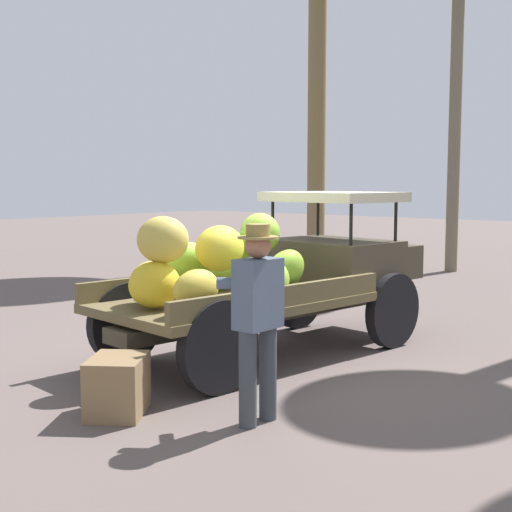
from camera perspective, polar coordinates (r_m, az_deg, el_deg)
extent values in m
plane|color=#60534E|center=(8.49, 1.09, -7.83)|extent=(60.00, 60.00, 0.00)
cube|color=#403929|center=(8.29, 0.50, -4.58)|extent=(4.02, 0.90, 0.16)
cylinder|color=black|center=(9.87, 3.34, -3.18)|extent=(0.93, 0.24, 0.92)
cylinder|color=black|center=(8.87, 10.92, -4.32)|extent=(0.93, 0.24, 0.92)
cylinder|color=black|center=(8.09, -10.42, -5.30)|extent=(0.93, 0.24, 0.92)
cylinder|color=black|center=(6.83, -3.02, -7.30)|extent=(0.93, 0.24, 0.92)
cube|color=brown|center=(7.96, -1.83, -3.71)|extent=(3.18, 2.05, 0.10)
cube|color=brown|center=(8.54, -5.40, -1.98)|extent=(2.99, 0.42, 0.22)
cube|color=brown|center=(7.36, 2.31, -3.24)|extent=(2.99, 0.42, 0.22)
cube|color=#403929|center=(9.12, 6.17, -0.44)|extent=(1.27, 1.64, 0.55)
cube|color=#403929|center=(9.83, 9.57, -0.35)|extent=(0.82, 1.14, 0.44)
cylinder|color=black|center=(9.83, 5.00, 3.25)|extent=(0.04, 0.04, 0.55)
cylinder|color=black|center=(9.03, 11.15, 2.92)|extent=(0.04, 0.04, 0.55)
cylinder|color=black|center=(9.19, 1.35, 3.08)|extent=(0.04, 0.04, 0.55)
cylinder|color=black|center=(8.33, 7.63, 2.73)|extent=(0.04, 0.04, 0.55)
cube|color=#C0BA9B|center=(9.07, 6.23, 4.75)|extent=(1.39, 1.65, 0.12)
ellipsoid|color=gold|center=(6.91, -4.80, -2.62)|extent=(0.54, 0.41, 0.44)
ellipsoid|color=#A8C741|center=(8.62, -1.31, 0.44)|extent=(0.78, 0.63, 0.42)
ellipsoid|color=#92BE3B|center=(7.48, 0.88, -1.92)|extent=(0.68, 0.73, 0.62)
ellipsoid|color=gold|center=(7.25, -7.48, 1.30)|extent=(0.71, 0.70, 0.52)
ellipsoid|color=yellow|center=(7.22, -8.13, -2.29)|extent=(0.66, 0.62, 0.51)
ellipsoid|color=gold|center=(7.73, -2.91, 0.63)|extent=(0.70, 0.52, 0.52)
ellipsoid|color=#8BB935|center=(8.35, 0.32, 1.80)|extent=(0.77, 0.76, 0.63)
ellipsoid|color=#A7CB44|center=(8.48, -3.47, -1.10)|extent=(0.80, 0.79, 0.48)
ellipsoid|color=gold|center=(7.55, -8.50, -1.87)|extent=(0.72, 0.73, 0.53)
ellipsoid|color=#8EBE39|center=(8.08, -5.64, -0.54)|extent=(0.84, 0.84, 0.64)
ellipsoid|color=#83B72C|center=(7.74, 2.33, -1.18)|extent=(0.65, 0.64, 0.60)
cylinder|color=#393F46|center=(5.94, -0.67, -9.85)|extent=(0.15, 0.15, 0.81)
cylinder|color=#393F46|center=(6.13, 0.96, -9.35)|extent=(0.15, 0.15, 0.81)
cube|color=#4E5D74|center=(5.89, 0.16, -3.04)|extent=(0.40, 0.25, 0.58)
cylinder|color=#4E5D74|center=(5.87, -1.22, -2.21)|extent=(0.32, 0.38, 0.10)
cylinder|color=#4E5D74|center=(6.02, 0.06, -2.01)|extent=(0.33, 0.37, 0.10)
sphere|color=#A56D4F|center=(5.84, 0.16, 0.86)|extent=(0.22, 0.22, 0.22)
cylinder|color=olive|center=(5.83, 0.16, 1.50)|extent=(0.34, 0.34, 0.02)
cylinder|color=olive|center=(5.83, 0.16, 2.09)|extent=(0.20, 0.20, 0.10)
cube|color=olive|center=(6.41, -11.06, -10.19)|extent=(0.75, 0.72, 0.51)
cylinder|color=olive|center=(18.82, 4.93, 14.49)|extent=(0.47, 0.47, 9.64)
cylinder|color=#6E634E|center=(16.70, 15.71, 11.59)|extent=(0.27, 0.27, 7.45)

